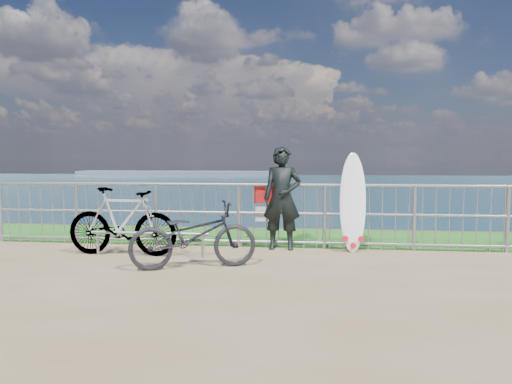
# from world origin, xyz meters

# --- Properties ---
(grass_strip) EXTENTS (120.00, 120.00, 0.00)m
(grass_strip) POSITION_xyz_m (0.00, 2.70, 0.01)
(grass_strip) COLOR #1F651B
(grass_strip) RESTS_ON ground
(seascape) EXTENTS (260.00, 260.00, 5.00)m
(seascape) POSITION_xyz_m (-43.75, 147.49, -4.03)
(seascape) COLOR brown
(seascape) RESTS_ON ground
(railing) EXTENTS (10.06, 0.10, 1.13)m
(railing) POSITION_xyz_m (0.02, 1.60, 0.58)
(railing) COLOR #96999E
(railing) RESTS_ON ground
(surfer) EXTENTS (0.64, 0.42, 1.76)m
(surfer) POSITION_xyz_m (0.28, 1.45, 0.88)
(surfer) COLOR black
(surfer) RESTS_ON ground
(surfboard) EXTENTS (0.45, 0.41, 1.67)m
(surfboard) POSITION_xyz_m (1.47, 1.44, 0.77)
(surfboard) COLOR white
(surfboard) RESTS_ON ground
(bicycle_near) EXTENTS (1.91, 1.23, 0.95)m
(bicycle_near) POSITION_xyz_m (-0.87, -0.17, 0.47)
(bicycle_near) COLOR black
(bicycle_near) RESTS_ON ground
(bicycle_far) EXTENTS (1.85, 0.60, 1.10)m
(bicycle_far) POSITION_xyz_m (-2.24, 0.61, 0.55)
(bicycle_far) COLOR black
(bicycle_far) RESTS_ON ground
(bike_rack) EXTENTS (1.92, 0.05, 0.40)m
(bike_rack) POSITION_xyz_m (-1.77, 0.58, 0.33)
(bike_rack) COLOR #96999E
(bike_rack) RESTS_ON ground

